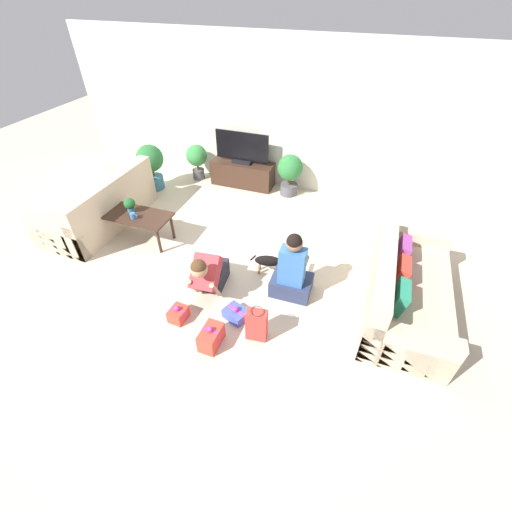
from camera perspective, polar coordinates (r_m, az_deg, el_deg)
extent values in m
plane|color=beige|center=(4.99, -4.99, -1.56)|extent=(16.00, 16.00, 0.00)
cube|color=beige|center=(6.53, 4.36, 22.04)|extent=(8.40, 0.06, 2.60)
cube|color=#C6B293|center=(6.32, -24.59, 6.81)|extent=(0.93, 1.94, 0.41)
cube|color=#C6B293|center=(5.89, -23.00, 9.66)|extent=(0.20, 1.94, 0.42)
cube|color=#C6B293|center=(6.84, -20.16, 11.45)|extent=(0.93, 0.16, 0.59)
cube|color=#C6B293|center=(5.80, -30.20, 2.77)|extent=(0.93, 0.16, 0.59)
cube|color=#EACC4C|center=(6.05, -24.34, 9.41)|extent=(0.18, 0.34, 0.32)
cube|color=#C6B293|center=(4.63, 23.80, -6.25)|extent=(0.93, 1.94, 0.41)
cube|color=#C6B293|center=(4.32, 20.54, -1.40)|extent=(0.20, 1.94, 0.42)
cube|color=#C6B293|center=(3.97, 23.88, -14.21)|extent=(0.93, 0.16, 0.59)
cube|color=#C6B293|center=(5.26, 24.25, 1.12)|extent=(0.93, 0.16, 0.59)
cube|color=#288E6B|center=(4.06, 22.76, -6.39)|extent=(0.18, 0.34, 0.32)
cube|color=red|center=(4.38, 22.95, -2.53)|extent=(0.18, 0.34, 0.32)
cube|color=#9E4293|center=(4.71, 23.12, 0.79)|extent=(0.18, 0.34, 0.32)
cube|color=#382319|center=(5.53, -19.37, 6.42)|extent=(1.07, 0.51, 0.03)
cylinder|color=#382319|center=(5.82, -23.71, 4.24)|extent=(0.04, 0.04, 0.43)
cylinder|color=#382319|center=(5.28, -15.88, 2.43)|extent=(0.04, 0.04, 0.43)
cylinder|color=#382319|center=(6.05, -21.51, 6.30)|extent=(0.04, 0.04, 0.43)
cylinder|color=#382319|center=(5.53, -13.78, 4.74)|extent=(0.04, 0.04, 0.43)
cube|color=#382319|center=(6.89, -2.23, 13.54)|extent=(1.21, 0.41, 0.47)
cube|color=black|center=(6.78, -2.29, 15.50)|extent=(0.36, 0.20, 0.05)
cube|color=black|center=(6.66, -2.36, 17.79)|extent=(1.04, 0.03, 0.53)
cylinder|color=#336B84|center=(7.10, -16.52, 11.73)|extent=(0.35, 0.35, 0.25)
cylinder|color=brown|center=(7.01, -16.83, 13.16)|extent=(0.06, 0.06, 0.15)
sphere|color=#286B33|center=(6.89, -17.29, 15.28)|extent=(0.50, 0.50, 0.50)
cylinder|color=#4C4C51|center=(7.29, -9.54, 13.36)|extent=(0.23, 0.23, 0.19)
cylinder|color=brown|center=(7.22, -9.67, 14.47)|extent=(0.04, 0.04, 0.12)
sphere|color=#337F3D|center=(7.13, -9.89, 16.19)|extent=(0.41, 0.41, 0.41)
cylinder|color=#4C4C51|center=(6.65, 5.45, 11.05)|extent=(0.32, 0.32, 0.20)
cylinder|color=brown|center=(6.57, 5.54, 12.35)|extent=(0.06, 0.06, 0.14)
sphere|color=#286B33|center=(6.45, 5.69, 14.45)|extent=(0.46, 0.46, 0.46)
cube|color=#23232D|center=(4.66, -6.89, -3.13)|extent=(0.33, 0.47, 0.28)
cube|color=#AD3338|center=(4.28, -8.37, -2.76)|extent=(0.37, 0.51, 0.44)
sphere|color=tan|center=(4.03, -9.50, -2.21)|extent=(0.21, 0.21, 0.21)
sphere|color=#472D19|center=(4.00, -9.55, -1.83)|extent=(0.19, 0.19, 0.19)
cylinder|color=tan|center=(4.38, -10.38, -4.96)|extent=(0.09, 0.26, 0.38)
cylinder|color=tan|center=(4.29, -6.81, -5.66)|extent=(0.09, 0.26, 0.38)
cube|color=#283351|center=(4.54, 5.90, -4.79)|extent=(0.53, 0.41, 0.24)
cube|color=#3366AD|center=(4.24, 6.04, -1.70)|extent=(0.32, 0.21, 0.52)
sphere|color=#8E6647|center=(4.02, 6.41, 2.11)|extent=(0.20, 0.20, 0.20)
sphere|color=black|center=(3.99, 6.41, 2.44)|extent=(0.19, 0.19, 0.19)
cylinder|color=#8E6647|center=(4.42, 8.22, -1.13)|extent=(0.06, 0.26, 0.06)
cylinder|color=#8E6647|center=(4.46, 5.02, -0.45)|extent=(0.06, 0.26, 0.06)
ellipsoid|color=black|center=(4.73, 2.04, -0.81)|extent=(0.40, 0.22, 0.15)
sphere|color=black|center=(4.69, 4.72, -0.67)|extent=(0.13, 0.13, 0.13)
sphere|color=olive|center=(4.70, 5.35, -0.83)|extent=(0.06, 0.06, 0.06)
cylinder|color=black|center=(4.72, -0.49, -0.32)|extent=(0.09, 0.04, 0.10)
cylinder|color=olive|center=(4.79, 3.38, -2.57)|extent=(0.03, 0.03, 0.14)
cylinder|color=olive|center=(4.85, 3.46, -1.90)|extent=(0.03, 0.03, 0.14)
cylinder|color=olive|center=(4.80, 0.53, -2.34)|extent=(0.03, 0.03, 0.14)
cylinder|color=olive|center=(4.86, 0.64, -1.67)|extent=(0.03, 0.03, 0.14)
cube|color=red|center=(4.33, -12.82, -9.43)|extent=(0.20, 0.24, 0.16)
cube|color=#CC3389|center=(4.33, -12.82, -9.43)|extent=(0.19, 0.04, 0.16)
sphere|color=#CC3389|center=(4.25, -13.02, -8.50)|extent=(0.07, 0.07, 0.07)
cube|color=red|center=(4.00, -7.50, -13.28)|extent=(0.21, 0.33, 0.23)
cube|color=#CC3389|center=(4.00, -7.50, -13.28)|extent=(0.20, 0.04, 0.24)
sphere|color=#CC3389|center=(3.89, -7.67, -12.03)|extent=(0.07, 0.07, 0.07)
cube|color=#3D51BC|center=(4.26, -3.37, -9.60)|extent=(0.34, 0.31, 0.13)
cube|color=#CC3389|center=(4.26, -3.37, -9.60)|extent=(0.27, 0.13, 0.13)
sphere|color=#CC3389|center=(4.19, -3.42, -8.81)|extent=(0.08, 0.08, 0.08)
cube|color=red|center=(3.95, 0.10, -11.40)|extent=(0.25, 0.16, 0.43)
torus|color=#4C3823|center=(3.77, 0.11, -9.18)|extent=(0.17, 0.17, 0.01)
cylinder|color=#386BAD|center=(5.42, -19.83, 6.33)|extent=(0.08, 0.08, 0.09)
torus|color=#386BAD|center=(5.39, -19.40, 6.28)|extent=(0.06, 0.01, 0.06)
cylinder|color=#336B84|center=(5.61, -20.10, 7.32)|extent=(0.11, 0.11, 0.07)
sphere|color=#1E5628|center=(5.56, -20.34, 8.21)|extent=(0.17, 0.17, 0.17)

